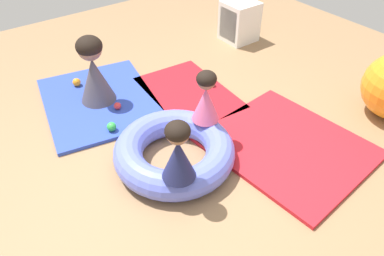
{
  "coord_description": "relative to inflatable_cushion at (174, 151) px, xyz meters",
  "views": [
    {
      "loc": [
        2.02,
        -1.46,
        2.4
      ],
      "look_at": [
        -0.05,
        0.06,
        0.31
      ],
      "focal_mm": 34.18,
      "sensor_mm": 36.0,
      "label": 1
    }
  ],
  "objects": [
    {
      "name": "storage_cube",
      "position": [
        -1.58,
        2.18,
        0.15
      ],
      "size": [
        0.44,
        0.44,
        0.56
      ],
      "color": "white",
      "rests_on": "ground"
    },
    {
      "name": "inflatable_cushion",
      "position": [
        0.0,
        0.0,
        0.0
      ],
      "size": [
        1.11,
        1.11,
        0.27
      ],
      "primitive_type": "torus",
      "color": "#6070E5",
      "rests_on": "ground"
    },
    {
      "name": "child_in_pink",
      "position": [
        -0.08,
        0.42,
        0.38
      ],
      "size": [
        0.33,
        0.33,
        0.51
      ],
      "rotation": [
        0.0,
        0.0,
        2.82
      ],
      "color": "#E5608E",
      "rests_on": "inflatable_cushion"
    },
    {
      "name": "play_ball_blue",
      "position": [
        -0.76,
        1.06,
        -0.06
      ],
      "size": [
        0.07,
        0.07,
        0.07
      ],
      "primitive_type": "sphere",
      "color": "blue",
      "rests_on": "gym_mat_far_right"
    },
    {
      "name": "play_ball_orange",
      "position": [
        -1.72,
        -0.23,
        -0.05
      ],
      "size": [
        0.1,
        0.1,
        0.1
      ],
      "primitive_type": "sphere",
      "color": "orange",
      "rests_on": "gym_mat_far_left"
    },
    {
      "name": "ground_plane",
      "position": [
        0.05,
        0.14,
        -0.13
      ],
      "size": [
        8.0,
        8.0,
        0.0
      ],
      "primitive_type": "plane",
      "color": "#93704C"
    },
    {
      "name": "play_ball_red",
      "position": [
        -1.01,
        -0.06,
        -0.05
      ],
      "size": [
        0.08,
        0.08,
        0.08
      ],
      "primitive_type": "sphere",
      "color": "red",
      "rests_on": "gym_mat_far_left"
    },
    {
      "name": "play_ball_pink",
      "position": [
        -0.03,
        0.59,
        -0.06
      ],
      "size": [
        0.07,
        0.07,
        0.07
      ],
      "primitive_type": "sphere",
      "color": "pink",
      "rests_on": "gym_mat_front"
    },
    {
      "name": "gym_mat_far_left",
      "position": [
        -1.31,
        -0.14,
        -0.11
      ],
      "size": [
        1.65,
        1.43,
        0.04
      ],
      "primitive_type": "cube",
      "rotation": [
        0.0,
        0.0,
        -0.19
      ],
      "color": "#2D47B7",
      "rests_on": "ground"
    },
    {
      "name": "adult_seated",
      "position": [
        -1.31,
        -0.14,
        0.28
      ],
      "size": [
        0.51,
        0.51,
        0.76
      ],
      "rotation": [
        0.0,
        0.0,
        5.91
      ],
      "color": "#4C4751",
      "rests_on": "gym_mat_far_left"
    },
    {
      "name": "gym_mat_front",
      "position": [
        0.49,
        1.0,
        -0.11
      ],
      "size": [
        1.55,
        1.4,
        0.04
      ],
      "primitive_type": "cube",
      "rotation": [
        0.0,
        0.0,
        0.09
      ],
      "color": "red",
      "rests_on": "ground"
    },
    {
      "name": "gym_mat_far_right",
      "position": [
        -0.83,
        0.76,
        -0.11
      ],
      "size": [
        1.3,
        0.93,
        0.04
      ],
      "primitive_type": "cube",
      "rotation": [
        0.0,
        0.0,
        -0.07
      ],
      "color": "#B21923",
      "rests_on": "ground"
    },
    {
      "name": "child_in_navy",
      "position": [
        0.38,
        -0.21,
        0.39
      ],
      "size": [
        0.38,
        0.38,
        0.53
      ],
      "rotation": [
        0.0,
        0.0,
        5.69
      ],
      "color": "navy",
      "rests_on": "inflatable_cushion"
    },
    {
      "name": "play_ball_green",
      "position": [
        -0.72,
        -0.28,
        -0.05
      ],
      "size": [
        0.1,
        0.1,
        0.1
      ],
      "primitive_type": "sphere",
      "color": "green",
      "rests_on": "gym_mat_far_left"
    }
  ]
}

